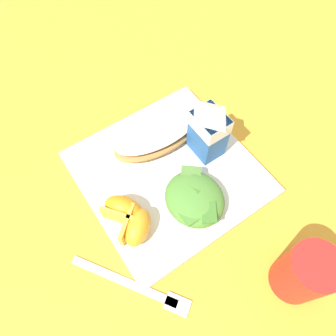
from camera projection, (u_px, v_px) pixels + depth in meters
ground at (168, 175)px, 0.56m from camera, size 3.00×3.00×0.00m
white_plate at (168, 173)px, 0.55m from camera, size 0.28×0.28×0.02m
cheesy_pizza_bread at (158, 134)px, 0.56m from camera, size 0.09×0.17×0.04m
green_salad_pile at (196, 198)px, 0.50m from camera, size 0.11×0.09×0.04m
milk_carton at (208, 127)px, 0.52m from camera, size 0.06×0.04×0.11m
orange_wedge_front at (123, 209)px, 0.49m from camera, size 0.07×0.07×0.04m
orange_wedge_middle at (137, 227)px, 0.47m from camera, size 0.07×0.07×0.04m
metal_fork at (139, 288)px, 0.46m from camera, size 0.17×0.12×0.01m
drinking_red_cup at (304, 273)px, 0.43m from camera, size 0.07×0.07×0.10m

